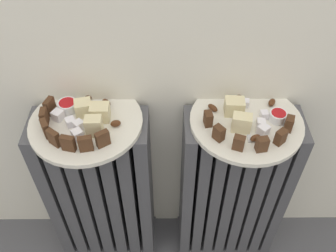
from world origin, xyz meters
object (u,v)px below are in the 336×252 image
radiator_right (233,192)px  plate_right (248,122)px  radiator_left (103,192)px  fork (249,125)px  plate_left (88,122)px  jam_bowl_left (69,106)px  jam_bowl_right (280,116)px

radiator_right → plate_right: (0.00, 0.00, 0.30)m
radiator_left → fork: size_ratio=6.21×
plate_left → jam_bowl_left: jam_bowl_left is taller
plate_left → plate_right: same height
plate_right → jam_bowl_right: 0.08m
radiator_left → radiator_right: 0.39m
radiator_right → plate_left: plate_left is taller
jam_bowl_left → fork: bearing=-7.6°
radiator_left → radiator_right: size_ratio=1.00×
radiator_left → plate_left: (0.00, 0.00, 0.30)m
radiator_left → plate_right: plate_right is taller
radiator_left → fork: 0.50m
radiator_right → plate_right: size_ratio=2.10×
plate_right → jam_bowl_right: jam_bowl_right is taller
jam_bowl_left → jam_bowl_right: 0.52m
plate_left → fork: size_ratio=2.96×
jam_bowl_left → jam_bowl_right: bearing=-4.3°
jam_bowl_right → fork: size_ratio=0.45×
radiator_right → plate_right: 0.30m
jam_bowl_left → jam_bowl_right: (0.51, -0.04, -0.00)m
jam_bowl_left → jam_bowl_right: size_ratio=1.12×
radiator_right → fork: 0.31m
jam_bowl_right → radiator_left: bearing=-179.9°
radiator_right → plate_left: size_ratio=2.10×
jam_bowl_right → plate_left: bearing=-179.9°
radiator_right → fork: bearing=-93.6°
plate_right → fork: 0.02m
plate_right → jam_bowl_left: size_ratio=5.82×
plate_left → jam_bowl_left: (-0.05, 0.04, 0.02)m
radiator_right → fork: size_ratio=6.21×
jam_bowl_right → fork: jam_bowl_right is taller
radiator_left → fork: bearing=-2.8°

